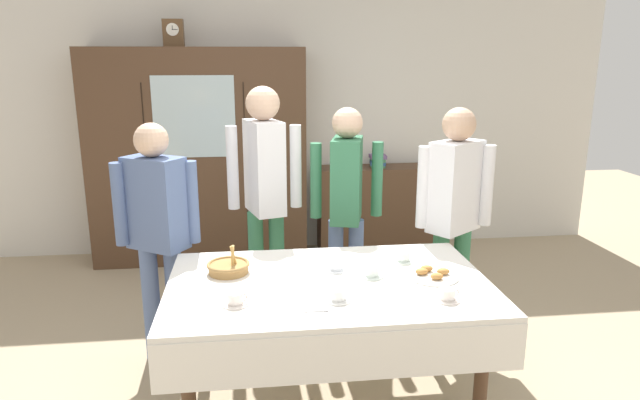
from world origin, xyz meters
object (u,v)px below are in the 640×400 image
Objects in this scene: book_stack at (378,161)px; dining_table at (330,300)px; bread_basket at (228,267)px; spoon_near_right at (321,259)px; mantel_clock at (173,33)px; tea_cup_center at (403,257)px; tea_cup_mid_left at (448,295)px; bookshelf_low at (376,209)px; wall_cabinet at (199,157)px; tea_cup_far_left at (372,272)px; person_near_right_end at (157,222)px; pastry_plate at (432,275)px; person_behind_table_right at (454,204)px; tea_cup_mid_right at (235,300)px; tea_cup_front_edge at (336,266)px; tea_cup_far_right at (338,296)px; spoon_front_edge at (321,311)px; person_behind_table_left at (265,183)px; person_beside_shelf at (346,196)px.

dining_table is at bearing -107.72° from book_stack.
spoon_near_right is (0.54, 0.15, -0.03)m from bread_basket.
mantel_clock reaches higher than tea_cup_center.
tea_cup_mid_left is at bearing -24.59° from bread_basket.
mantel_clock reaches higher than bookshelf_low.
book_stack is at bearing 69.56° from spoon_near_right.
wall_cabinet reaches higher than tea_cup_far_left.
tea_cup_far_left is 1.39m from person_near_right_end.
person_behind_table_right reaches higher than pastry_plate.
person_near_right_end reaches higher than tea_cup_mid_right.
dining_table is 1.24m from person_near_right_end.
pastry_plate is 0.67m from spoon_near_right.
dining_table is 2.78m from book_stack.
wall_cabinet is 15.54× the size of tea_cup_front_edge.
mantel_clock reaches higher than pastry_plate.
bookshelf_low is 9.06× the size of tea_cup_far_right.
pastry_plate is at bearing -95.91° from bookshelf_low.
spoon_front_edge is (-0.93, -2.97, -0.16)m from book_stack.
tea_cup_center is 1.53m from person_near_right_end.
person_behind_table_right reaches higher than person_near_right_end.
bread_basket reaches higher than tea_cup_mid_right.
pastry_plate reaches higher than spoon_near_right.
dining_table is 14.51× the size of spoon_near_right.
person_behind_table_left reaches higher than spoon_near_right.
tea_cup_center is at bearing -98.87° from book_stack.
tea_cup_far_left is 0.80m from bread_basket.
bread_basket is at bearing -133.50° from person_beside_shelf.
spoon_near_right is 0.07× the size of person_beside_shelf.
tea_cup_center is at bearing 30.09° from dining_table.
person_behind_table_left reaches higher than pastry_plate.
person_behind_table_left reaches higher than tea_cup_far_right.
tea_cup_mid_right is (-1.34, -2.85, 0.36)m from bookshelf_low.
person_beside_shelf is 1.03× the size of person_near_right_end.
tea_cup_mid_left is (0.55, -0.28, 0.12)m from dining_table.
spoon_near_right is at bearing -159.99° from person_behind_table_right.
person_behind_table_right is at bearing -87.29° from bookshelf_low.
book_stack is (0.84, 2.64, 0.26)m from dining_table.
person_behind_table_left is (0.75, -1.48, -1.07)m from mantel_clock.
wall_cabinet is 7.22× the size of pastry_plate.
mantel_clock is at bearing 102.46° from bread_basket.
person_behind_table_left reaches higher than person_near_right_end.
tea_cup_far_right is at bearing -72.00° from wall_cabinet.
person_behind_table_left reaches higher than dining_table.
mantel_clock is 0.15× the size of person_behind_table_right.
wall_cabinet reaches higher than person_near_right_end.
person_behind_table_right is at bearing 45.57° from spoon_front_edge.
tea_cup_mid_left is (0.31, -0.35, -0.00)m from tea_cup_far_left.
spoon_front_edge is (0.98, -2.92, -1.37)m from mantel_clock.
bookshelf_low reaches higher than tea_cup_mid_right.
wall_cabinet is 1.26× the size of person_beside_shelf.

